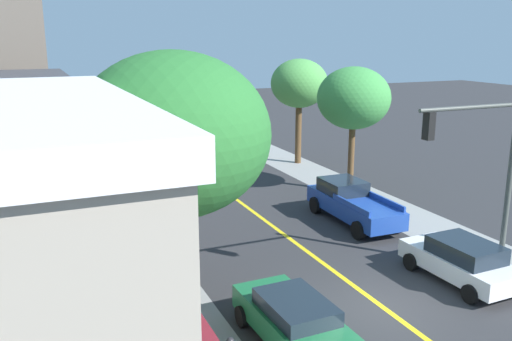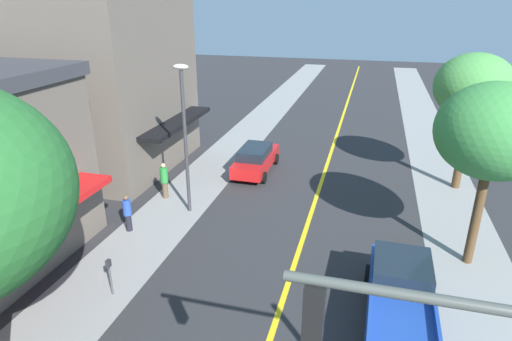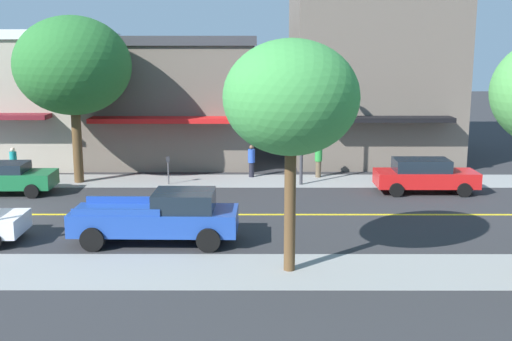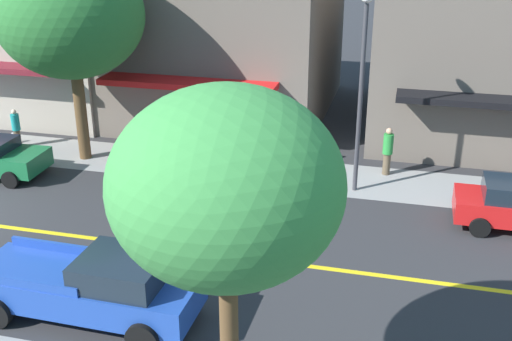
{
  "view_description": "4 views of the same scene",
  "coord_description": "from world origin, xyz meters",
  "px_view_note": "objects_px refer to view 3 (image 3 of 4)",
  "views": [
    {
      "loc": [
        -10.04,
        -12.84,
        8.46
      ],
      "look_at": [
        -0.78,
        8.54,
        2.67
      ],
      "focal_mm": 38.1,
      "sensor_mm": 36.0,
      "label": 1
    },
    {
      "loc": [
        2.21,
        -3.83,
        9.42
      ],
      "look_at": [
        -2.18,
        12.38,
        2.67
      ],
      "focal_mm": 30.19,
      "sensor_mm": 36.0,
      "label": 2
    },
    {
      "loc": [
        24.57,
        10.88,
        6.68
      ],
      "look_at": [
        -0.11,
        10.84,
        1.79
      ],
      "focal_mm": 44.34,
      "sensor_mm": 36.0,
      "label": 3
    },
    {
      "loc": [
        15.38,
        14.62,
        9.4
      ],
      "look_at": [
        -0.86,
        10.54,
        2.43
      ],
      "focal_mm": 44.12,
      "sensor_mm": 36.0,
      "label": 4
    }
  ],
  "objects_px": {
    "pedestrian_blue_shirt": "(251,160)",
    "small_dog": "(4,173)",
    "green_sedan_left_curb": "(5,177)",
    "pedestrian_green_shirt": "(318,158)",
    "fire_hydrant": "(16,177)",
    "street_tree_right_corner": "(73,66)",
    "street_lamp": "(302,98)",
    "pedestrian_teal_shirt": "(14,163)",
    "red_sedan_left_curb": "(425,175)",
    "blue_pickup_truck": "(160,217)",
    "street_tree_left_far": "(291,98)",
    "parking_meter": "(168,166)"
  },
  "relations": [
    {
      "from": "street_lamp",
      "to": "pedestrian_blue_shirt",
      "type": "relative_size",
      "value": 4.1
    },
    {
      "from": "red_sedan_left_curb",
      "to": "pedestrian_green_shirt",
      "type": "height_order",
      "value": "pedestrian_green_shirt"
    },
    {
      "from": "pedestrian_blue_shirt",
      "to": "small_dog",
      "type": "distance_m",
      "value": 12.61
    },
    {
      "from": "street_tree_right_corner",
      "to": "street_tree_left_far",
      "type": "xyz_separation_m",
      "value": [
        12.54,
        9.84,
        -0.53
      ]
    },
    {
      "from": "street_tree_right_corner",
      "to": "street_tree_left_far",
      "type": "distance_m",
      "value": 15.95
    },
    {
      "from": "street_tree_left_far",
      "to": "pedestrian_teal_shirt",
      "type": "bearing_deg",
      "value": -134.48
    },
    {
      "from": "street_tree_left_far",
      "to": "pedestrian_blue_shirt",
      "type": "xyz_separation_m",
      "value": [
        -13.8,
        -1.26,
        -4.31
      ]
    },
    {
      "from": "red_sedan_left_curb",
      "to": "green_sedan_left_curb",
      "type": "relative_size",
      "value": 1.05
    },
    {
      "from": "street_tree_right_corner",
      "to": "small_dog",
      "type": "xyz_separation_m",
      "value": [
        -0.63,
        -4.0,
        -5.4
      ]
    },
    {
      "from": "street_lamp",
      "to": "street_tree_left_far",
      "type": "bearing_deg",
      "value": -5.57
    },
    {
      "from": "parking_meter",
      "to": "pedestrian_teal_shirt",
      "type": "distance_m",
      "value": 7.98
    },
    {
      "from": "parking_meter",
      "to": "small_dog",
      "type": "bearing_deg",
      "value": -97.44
    },
    {
      "from": "street_lamp",
      "to": "red_sedan_left_curb",
      "type": "xyz_separation_m",
      "value": [
        1.74,
        5.57,
        -3.39
      ]
    },
    {
      "from": "red_sedan_left_curb",
      "to": "small_dog",
      "type": "distance_m",
      "value": 20.79
    },
    {
      "from": "parking_meter",
      "to": "red_sedan_left_curb",
      "type": "bearing_deg",
      "value": 81.57
    },
    {
      "from": "pedestrian_teal_shirt",
      "to": "street_lamp",
      "type": "bearing_deg",
      "value": -151.44
    },
    {
      "from": "pedestrian_green_shirt",
      "to": "small_dog",
      "type": "relative_size",
      "value": 3.04
    },
    {
      "from": "street_tree_left_far",
      "to": "pedestrian_green_shirt",
      "type": "bearing_deg",
      "value": 170.98
    },
    {
      "from": "fire_hydrant",
      "to": "street_tree_right_corner",
      "type": "bearing_deg",
      "value": 100.96
    },
    {
      "from": "fire_hydrant",
      "to": "parking_meter",
      "type": "xyz_separation_m",
      "value": [
        -0.08,
        7.43,
        0.52
      ]
    },
    {
      "from": "street_lamp",
      "to": "pedestrian_teal_shirt",
      "type": "height_order",
      "value": "street_lamp"
    },
    {
      "from": "street_tree_left_far",
      "to": "small_dog",
      "type": "relative_size",
      "value": 11.25
    },
    {
      "from": "street_lamp",
      "to": "blue_pickup_truck",
      "type": "bearing_deg",
      "value": -30.45
    },
    {
      "from": "street_lamp",
      "to": "pedestrian_green_shirt",
      "type": "height_order",
      "value": "street_lamp"
    },
    {
      "from": "fire_hydrant",
      "to": "parking_meter",
      "type": "height_order",
      "value": "parking_meter"
    },
    {
      "from": "blue_pickup_truck",
      "to": "street_tree_right_corner",
      "type": "bearing_deg",
      "value": 120.54
    },
    {
      "from": "small_dog",
      "to": "pedestrian_green_shirt",
      "type": "bearing_deg",
      "value": -57.72
    },
    {
      "from": "parking_meter",
      "to": "pedestrian_blue_shirt",
      "type": "bearing_deg",
      "value": 113.24
    },
    {
      "from": "small_dog",
      "to": "green_sedan_left_curb",
      "type": "bearing_deg",
      "value": -126.98
    },
    {
      "from": "street_lamp",
      "to": "blue_pickup_truck",
      "type": "xyz_separation_m",
      "value": [
        9.29,
        -5.46,
        -3.3
      ]
    },
    {
      "from": "green_sedan_left_curb",
      "to": "street_tree_left_far",
      "type": "bearing_deg",
      "value": -40.2
    },
    {
      "from": "street_tree_left_far",
      "to": "fire_hydrant",
      "type": "distance_m",
      "value": 18.14
    },
    {
      "from": "street_tree_left_far",
      "to": "pedestrian_blue_shirt",
      "type": "relative_size",
      "value": 4.12
    },
    {
      "from": "green_sedan_left_curb",
      "to": "small_dog",
      "type": "distance_m",
      "value": 3.45
    },
    {
      "from": "parking_meter",
      "to": "small_dog",
      "type": "height_order",
      "value": "parking_meter"
    },
    {
      "from": "blue_pickup_truck",
      "to": "red_sedan_left_curb",
      "type": "bearing_deg",
      "value": 35.47
    },
    {
      "from": "green_sedan_left_curb",
      "to": "parking_meter",
      "type": "bearing_deg",
      "value": 14.32
    },
    {
      "from": "street_tree_right_corner",
      "to": "red_sedan_left_curb",
      "type": "bearing_deg",
      "value": 82.21
    },
    {
      "from": "pedestrian_blue_shirt",
      "to": "small_dog",
      "type": "xyz_separation_m",
      "value": [
        0.63,
        -12.58,
        -0.57
      ]
    },
    {
      "from": "parking_meter",
      "to": "pedestrian_blue_shirt",
      "type": "distance_m",
      "value": 4.41
    },
    {
      "from": "street_tree_left_far",
      "to": "pedestrian_green_shirt",
      "type": "height_order",
      "value": "street_tree_left_far"
    },
    {
      "from": "parking_meter",
      "to": "pedestrian_teal_shirt",
      "type": "relative_size",
      "value": 0.82
    },
    {
      "from": "street_lamp",
      "to": "pedestrian_teal_shirt",
      "type": "bearing_deg",
      "value": -93.94
    },
    {
      "from": "pedestrian_teal_shirt",
      "to": "fire_hydrant",
      "type": "bearing_deg",
      "value": 148.07
    },
    {
      "from": "parking_meter",
      "to": "street_tree_right_corner",
      "type": "bearing_deg",
      "value": -96.1
    },
    {
      "from": "fire_hydrant",
      "to": "small_dog",
      "type": "distance_m",
      "value": 1.62
    },
    {
      "from": "street_tree_right_corner",
      "to": "parking_meter",
      "type": "bearing_deg",
      "value": 83.9
    },
    {
      "from": "blue_pickup_truck",
      "to": "pedestrian_blue_shirt",
      "type": "distance_m",
      "value": 11.49
    },
    {
      "from": "red_sedan_left_curb",
      "to": "blue_pickup_truck",
      "type": "bearing_deg",
      "value": -145.5
    },
    {
      "from": "street_tree_left_far",
      "to": "red_sedan_left_curb",
      "type": "height_order",
      "value": "street_tree_left_far"
    }
  ]
}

